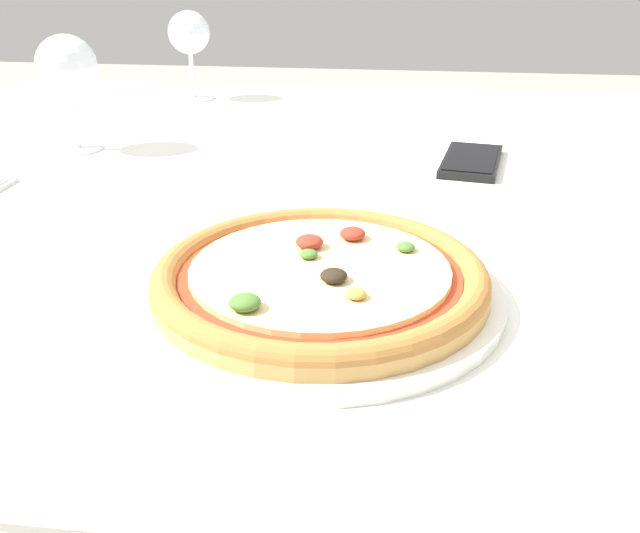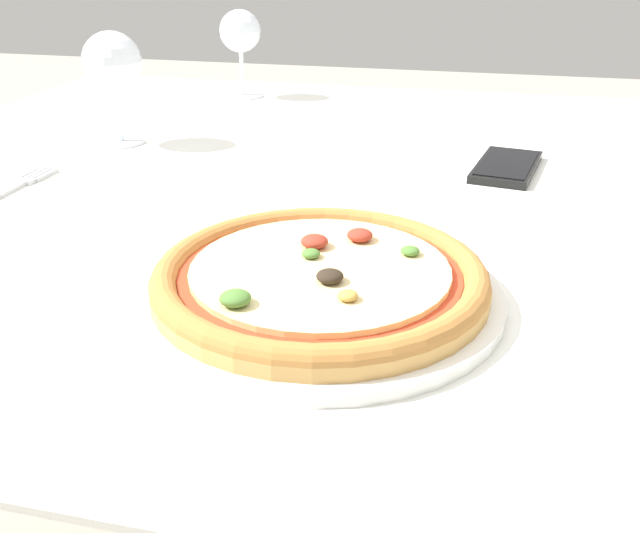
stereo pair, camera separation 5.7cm
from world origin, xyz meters
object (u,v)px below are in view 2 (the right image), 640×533
at_px(wine_glass_far_left, 112,64).
at_px(wine_glass_far_right, 240,35).
at_px(pizza_plate, 320,281).
at_px(cell_phone, 507,166).
at_px(dining_table, 388,238).
at_px(fork, 10,189).

distance_m(wine_glass_far_left, wine_glass_far_right, 0.35).
bearing_deg(wine_glass_far_left, pizza_plate, -45.94).
bearing_deg(cell_phone, wine_glass_far_left, 179.44).
bearing_deg(dining_table, wine_glass_far_right, 127.83).
distance_m(dining_table, pizza_plate, 0.32).
bearing_deg(cell_phone, pizza_plate, -110.70).
relative_size(dining_table, wine_glass_far_left, 9.27).
bearing_deg(fork, wine_glass_far_left, 82.58).
relative_size(dining_table, cell_phone, 9.33).
height_order(dining_table, wine_glass_far_right, wine_glass_far_right).
xyz_separation_m(fork, wine_glass_far_left, (0.03, 0.22, 0.11)).
height_order(wine_glass_far_right, cell_phone, wine_glass_far_right).
distance_m(pizza_plate, cell_phone, 0.42).
relative_size(dining_table, pizza_plate, 4.80).
bearing_deg(fork, wine_glass_far_right, 80.58).
height_order(fork, wine_glass_far_right, wine_glass_far_right).
distance_m(dining_table, fork, 0.45).
bearing_deg(wine_glass_far_left, wine_glass_far_right, 79.32).
bearing_deg(pizza_plate, cell_phone, 69.30).
distance_m(pizza_plate, wine_glass_far_left, 0.56).
bearing_deg(pizza_plate, wine_glass_far_left, 134.06).
relative_size(pizza_plate, fork, 1.77).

